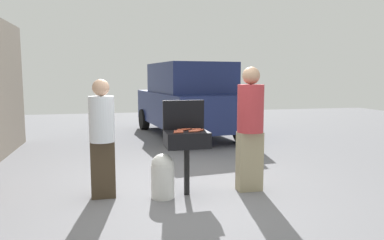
{
  "coord_description": "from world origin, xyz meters",
  "views": [
    {
      "loc": [
        -1.0,
        -4.89,
        1.67
      ],
      "look_at": [
        0.24,
        0.5,
        1.0
      ],
      "focal_mm": 34.11,
      "sensor_mm": 36.0,
      "label": 1
    }
  ],
  "objects_px": {
    "person_left": "(102,134)",
    "hot_dog_6": "(199,130)",
    "hot_dog_4": "(196,129)",
    "hot_dog_5": "(186,129)",
    "hot_dog_3": "(179,131)",
    "hot_dog_1": "(178,132)",
    "hot_dog_7": "(193,131)",
    "bbq_grill": "(187,141)",
    "hot_dog_0": "(196,131)",
    "propane_tank": "(163,175)",
    "person_right": "(250,124)",
    "hot_dog_2": "(182,130)",
    "parked_minivan": "(188,99)"
  },
  "relations": [
    {
      "from": "person_left",
      "to": "hot_dog_6",
      "type": "bearing_deg",
      "value": 9.66
    },
    {
      "from": "hot_dog_4",
      "to": "hot_dog_5",
      "type": "height_order",
      "value": "same"
    },
    {
      "from": "hot_dog_3",
      "to": "hot_dog_1",
      "type": "bearing_deg",
      "value": -101.58
    },
    {
      "from": "hot_dog_3",
      "to": "hot_dog_7",
      "type": "xyz_separation_m",
      "value": [
        0.2,
        -0.05,
        0.0
      ]
    },
    {
      "from": "bbq_grill",
      "to": "hot_dog_6",
      "type": "distance_m",
      "value": 0.23
    },
    {
      "from": "hot_dog_4",
      "to": "hot_dog_3",
      "type": "bearing_deg",
      "value": -156.06
    },
    {
      "from": "bbq_grill",
      "to": "hot_dog_4",
      "type": "relative_size",
      "value": 6.95
    },
    {
      "from": "bbq_grill",
      "to": "hot_dog_0",
      "type": "distance_m",
      "value": 0.2
    },
    {
      "from": "hot_dog_1",
      "to": "hot_dog_6",
      "type": "relative_size",
      "value": 1.0
    },
    {
      "from": "bbq_grill",
      "to": "propane_tank",
      "type": "relative_size",
      "value": 1.47
    },
    {
      "from": "hot_dog_6",
      "to": "person_right",
      "type": "bearing_deg",
      "value": -0.96
    },
    {
      "from": "hot_dog_1",
      "to": "hot_dog_2",
      "type": "relative_size",
      "value": 1.0
    },
    {
      "from": "bbq_grill",
      "to": "hot_dog_2",
      "type": "bearing_deg",
      "value": 124.46
    },
    {
      "from": "hot_dog_7",
      "to": "person_right",
      "type": "xyz_separation_m",
      "value": [
        0.86,
        0.08,
        0.06
      ]
    },
    {
      "from": "hot_dog_1",
      "to": "hot_dog_2",
      "type": "height_order",
      "value": "same"
    },
    {
      "from": "hot_dog_7",
      "to": "parked_minivan",
      "type": "distance_m",
      "value": 5.24
    },
    {
      "from": "hot_dog_1",
      "to": "hot_dog_5",
      "type": "bearing_deg",
      "value": 58.11
    },
    {
      "from": "hot_dog_5",
      "to": "hot_dog_6",
      "type": "bearing_deg",
      "value": -34.76
    },
    {
      "from": "hot_dog_1",
      "to": "person_right",
      "type": "distance_m",
      "value": 1.09
    },
    {
      "from": "hot_dog_4",
      "to": "hot_dog_7",
      "type": "distance_m",
      "value": 0.19
    },
    {
      "from": "hot_dog_4",
      "to": "person_left",
      "type": "distance_m",
      "value": 1.3
    },
    {
      "from": "propane_tank",
      "to": "parked_minivan",
      "type": "distance_m",
      "value": 5.36
    },
    {
      "from": "hot_dog_3",
      "to": "hot_dog_4",
      "type": "distance_m",
      "value": 0.3
    },
    {
      "from": "hot_dog_7",
      "to": "parked_minivan",
      "type": "bearing_deg",
      "value": 78.51
    },
    {
      "from": "propane_tank",
      "to": "hot_dog_5",
      "type": "bearing_deg",
      "value": 25.18
    },
    {
      "from": "hot_dog_0",
      "to": "hot_dog_3",
      "type": "height_order",
      "value": "same"
    },
    {
      "from": "bbq_grill",
      "to": "propane_tank",
      "type": "bearing_deg",
      "value": -170.68
    },
    {
      "from": "hot_dog_5",
      "to": "parked_minivan",
      "type": "bearing_deg",
      "value": 77.39
    },
    {
      "from": "hot_dog_2",
      "to": "hot_dog_4",
      "type": "relative_size",
      "value": 1.0
    },
    {
      "from": "hot_dog_1",
      "to": "hot_dog_7",
      "type": "height_order",
      "value": "same"
    },
    {
      "from": "hot_dog_1",
      "to": "hot_dog_3",
      "type": "relative_size",
      "value": 1.0
    },
    {
      "from": "hot_dog_0",
      "to": "person_right",
      "type": "distance_m",
      "value": 0.82
    },
    {
      "from": "hot_dog_6",
      "to": "person_right",
      "type": "xyz_separation_m",
      "value": [
        0.76,
        -0.01,
        0.06
      ]
    },
    {
      "from": "hot_dog_0",
      "to": "bbq_grill",
      "type": "bearing_deg",
      "value": 158.14
    },
    {
      "from": "hot_dog_6",
      "to": "person_left",
      "type": "xyz_separation_m",
      "value": [
        -1.32,
        0.13,
        -0.03
      ]
    },
    {
      "from": "hot_dog_1",
      "to": "hot_dog_7",
      "type": "distance_m",
      "value": 0.22
    },
    {
      "from": "hot_dog_0",
      "to": "hot_dog_5",
      "type": "xyz_separation_m",
      "value": [
        -0.1,
        0.16,
        0.0
      ]
    },
    {
      "from": "hot_dog_0",
      "to": "hot_dog_2",
      "type": "relative_size",
      "value": 1.0
    },
    {
      "from": "hot_dog_1",
      "to": "hot_dog_7",
      "type": "relative_size",
      "value": 1.0
    },
    {
      "from": "hot_dog_2",
      "to": "hot_dog_6",
      "type": "bearing_deg",
      "value": -18.67
    },
    {
      "from": "hot_dog_0",
      "to": "parked_minivan",
      "type": "xyz_separation_m",
      "value": [
        1.0,
        5.1,
        0.11
      ]
    },
    {
      "from": "hot_dog_4",
      "to": "hot_dog_1",
      "type": "bearing_deg",
      "value": -142.93
    },
    {
      "from": "hot_dog_3",
      "to": "person_right",
      "type": "height_order",
      "value": "person_right"
    },
    {
      "from": "parked_minivan",
      "to": "bbq_grill",
      "type": "bearing_deg",
      "value": 70.25
    },
    {
      "from": "hot_dog_5",
      "to": "person_left",
      "type": "distance_m",
      "value": 1.16
    },
    {
      "from": "hot_dog_2",
      "to": "hot_dog_5",
      "type": "relative_size",
      "value": 1.0
    },
    {
      "from": "hot_dog_0",
      "to": "hot_dog_4",
      "type": "bearing_deg",
      "value": 72.57
    },
    {
      "from": "person_left",
      "to": "person_right",
      "type": "relative_size",
      "value": 0.9
    },
    {
      "from": "person_right",
      "to": "hot_dog_7",
      "type": "bearing_deg",
      "value": -1.12
    },
    {
      "from": "hot_dog_2",
      "to": "hot_dog_7",
      "type": "height_order",
      "value": "same"
    }
  ]
}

